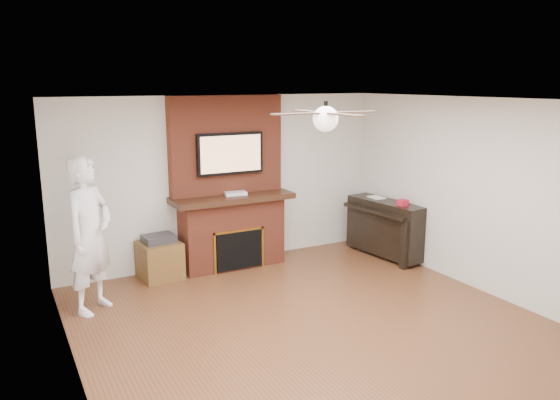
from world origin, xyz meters
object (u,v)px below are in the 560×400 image
fireplace (230,200)px  side_table (160,258)px  person (90,235)px  piano (385,227)px

fireplace → side_table: fireplace is taller
person → side_table: person is taller
side_table → fireplace: bearing=-1.9°
person → fireplace: bearing=-22.9°
side_table → piano: size_ratio=0.44×
side_table → piano: (3.38, -0.70, 0.19)m
person → piano: 4.41m
side_table → piano: piano is taller
fireplace → side_table: (-1.10, -0.07, -0.71)m
fireplace → piano: 2.47m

